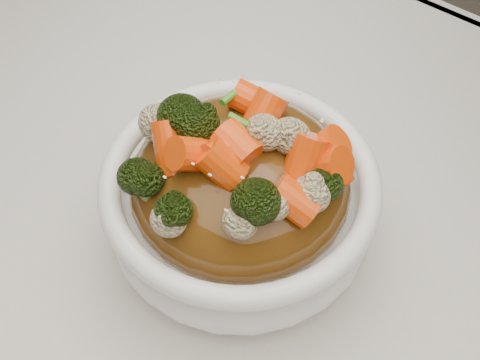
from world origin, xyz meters
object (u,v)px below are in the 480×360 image
Objects in this scene: carrots at (240,127)px; bowl at (240,204)px; broccoli at (240,128)px; dining_table at (242,355)px.

bowl is at bearing 0.00° from carrots.
carrots reaches higher than broccoli.
carrots is 0.00m from broccoli.
broccoli is at bearing 180.00° from bowl.
broccoli is at bearing -56.87° from dining_table.
broccoli is (0.00, 0.00, -0.00)m from carrots.
carrots is at bearing 0.00° from broccoli.
bowl is at bearing -56.87° from dining_table.
bowl is 1.26× the size of broccoli.
carrots is at bearing 180.00° from bowl.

